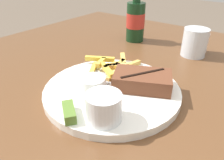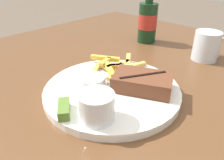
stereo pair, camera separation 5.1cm
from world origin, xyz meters
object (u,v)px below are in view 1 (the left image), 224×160
steak_portion (142,80)px  beer_bottle (136,19)px  pickle_spear (68,111)px  salt_shaker (204,43)px  drinking_glass (195,42)px  dinner_plate (112,90)px  dipping_sauce_cup (92,83)px  fork_utensil (97,72)px  coleslaw_cup (104,106)px

steak_portion → beer_bottle: 0.39m
pickle_spear → salt_shaker: size_ratio=0.90×
steak_portion → drinking_glass: 0.31m
dinner_plate → steak_portion: bearing=39.0°
dinner_plate → dipping_sauce_cup: bearing=-135.6°
dinner_plate → fork_utensil: fork_utensil is taller
dipping_sauce_cup → beer_bottle: (-0.13, 0.40, 0.05)m
pickle_spear → beer_bottle: size_ratio=0.25×
coleslaw_cup → dipping_sauce_cup: bearing=142.9°
dinner_plate → pickle_spear: 0.14m
dipping_sauce_cup → salt_shaker: 0.45m
coleslaw_cup → pickle_spear: (-0.06, -0.03, -0.02)m
dipping_sauce_cup → drinking_glass: drinking_glass is taller
pickle_spear → salt_shaker: salt_shaker is taller
beer_bottle → salt_shaker: 0.26m
drinking_glass → salt_shaker: 0.06m
fork_utensil → dipping_sauce_cup: bearing=-31.8°
dipping_sauce_cup → beer_bottle: 0.42m
dinner_plate → drinking_glass: 0.36m
fork_utensil → salt_shaker: 0.40m
drinking_glass → dinner_plate: bearing=-101.4°
dipping_sauce_cup → salt_shaker: salt_shaker is taller
pickle_spear → drinking_glass: drinking_glass is taller
dipping_sauce_cup → drinking_glass: (0.10, 0.39, 0.01)m
drinking_glass → coleslaw_cup: bearing=-91.6°
pickle_spear → fork_utensil: size_ratio=0.47×
beer_bottle → coleslaw_cup: bearing=-64.3°
drinking_glass → salt_shaker: size_ratio=1.40×
dinner_plate → dipping_sauce_cup: 0.05m
beer_bottle → drinking_glass: size_ratio=2.55×
dipping_sauce_cup → pickle_spear: bearing=-74.3°
beer_bottle → salt_shaker: size_ratio=3.57×
dinner_plate → beer_bottle: 0.41m
steak_portion → pickle_spear: steak_portion is taller
dinner_plate → pickle_spear: bearing=-91.5°
dipping_sauce_cup → salt_shaker: (0.12, 0.44, -0.00)m
pickle_spear → dipping_sauce_cup: bearing=105.7°
salt_shaker → drinking_glass: bearing=-107.0°
dipping_sauce_cup → pickle_spear: size_ratio=1.06×
coleslaw_cup → drinking_glass: (0.01, 0.46, -0.00)m
coleslaw_cup → drinking_glass: drinking_glass is taller
fork_utensil → drinking_glass: size_ratio=1.39×
dipping_sauce_cup → fork_utensil: bearing=123.0°
fork_utensil → salt_shaker: size_ratio=1.94×
drinking_glass → salt_shaker: drinking_glass is taller
dipping_sauce_cup → pickle_spear: 0.11m
dinner_plate → drinking_glass: size_ratio=3.55×
steak_portion → beer_bottle: beer_bottle is taller
steak_portion → pickle_spear: (-0.06, -0.18, -0.01)m
steak_portion → fork_utensil: steak_portion is taller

